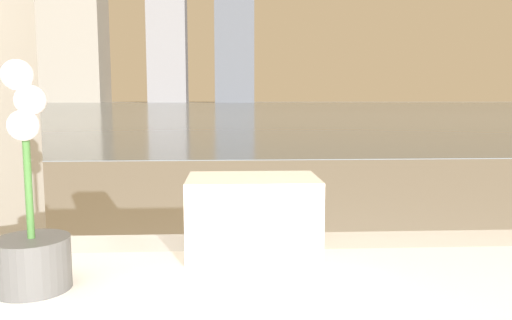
% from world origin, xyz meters
% --- Properties ---
extents(potted_orchid, '(0.12, 0.12, 0.38)m').
position_xyz_m(potted_orchid, '(-0.59, 0.81, 0.66)').
color(potted_orchid, '#4C4C4C').
rests_on(potted_orchid, bathtub).
extents(towel_stack, '(0.27, 0.17, 0.16)m').
position_xyz_m(towel_stack, '(-0.21, 0.99, 0.63)').
color(towel_stack, silver).
rests_on(towel_stack, bathtub).
extents(harbor_water, '(180.00, 110.00, 0.01)m').
position_xyz_m(harbor_water, '(0.00, 62.00, 0.01)').
color(harbor_water, slate).
rests_on(harbor_water, ground_plane).
extents(skyline_tower_3, '(8.71, 13.55, 27.89)m').
position_xyz_m(skyline_tower_3, '(0.82, 118.00, 13.95)').
color(skyline_tower_3, '#4C515B').
rests_on(skyline_tower_3, ground_plane).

